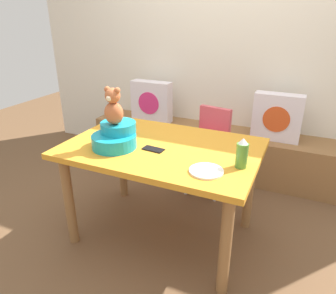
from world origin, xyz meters
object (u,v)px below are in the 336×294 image
(pillow_floral_right, at_px, (277,117))
(infant_seat_teal, at_px, (116,136))
(highchair, at_px, (208,139))
(ketchup_bottle, at_px, (242,154))
(pillow_floral_left, at_px, (152,102))
(dining_table, at_px, (162,159))
(teddy_bear, at_px, (113,107))
(cell_phone, at_px, (153,149))
(dinner_plate_near, at_px, (206,171))
(coffee_mug, at_px, (115,128))

(pillow_floral_right, height_order, infant_seat_teal, same)
(pillow_floral_right, height_order, highchair, pillow_floral_right)
(pillow_floral_right, bearing_deg, ketchup_bottle, -93.05)
(pillow_floral_left, bearing_deg, dining_table, -59.82)
(highchair, relative_size, ketchup_bottle, 4.27)
(highchair, bearing_deg, teddy_bear, -113.00)
(infant_seat_teal, bearing_deg, pillow_floral_left, 107.00)
(highchair, bearing_deg, infant_seat_teal, -113.01)
(highchair, bearing_deg, dining_table, -97.46)
(highchair, xyz_separation_m, cell_phone, (-0.12, -0.84, 0.22))
(pillow_floral_right, bearing_deg, infant_seat_teal, -124.79)
(dinner_plate_near, bearing_deg, highchair, 106.56)
(teddy_bear, bearing_deg, dining_table, 26.31)
(pillow_floral_right, relative_size, dining_table, 0.33)
(pillow_floral_left, distance_m, dinner_plate_near, 1.78)
(coffee_mug, distance_m, dinner_plate_near, 0.86)
(pillow_floral_left, relative_size, teddy_bear, 1.76)
(cell_phone, bearing_deg, teddy_bear, 106.46)
(dinner_plate_near, bearing_deg, pillow_floral_left, 127.33)
(pillow_floral_left, height_order, highchair, pillow_floral_left)
(ketchup_bottle, bearing_deg, pillow_floral_right, 86.95)
(highchair, bearing_deg, pillow_floral_left, 151.97)
(pillow_floral_left, bearing_deg, dinner_plate_near, -52.67)
(infant_seat_teal, xyz_separation_m, cell_phone, (0.26, 0.05, -0.07))
(pillow_floral_left, relative_size, dinner_plate_near, 2.20)
(ketchup_bottle, xyz_separation_m, coffee_mug, (-0.98, 0.15, -0.04))
(highchair, distance_m, teddy_bear, 1.09)
(dinner_plate_near, xyz_separation_m, cell_phone, (-0.42, 0.15, -0.00))
(infant_seat_teal, height_order, coffee_mug, infant_seat_teal)
(dining_table, height_order, ketchup_bottle, ketchup_bottle)
(ketchup_bottle, xyz_separation_m, cell_phone, (-0.58, 0.01, -0.08))
(dining_table, bearing_deg, ketchup_bottle, -9.84)
(dining_table, bearing_deg, pillow_floral_right, 61.76)
(infant_seat_teal, bearing_deg, pillow_floral_right, 55.21)
(highchair, xyz_separation_m, dinner_plate_near, (0.30, -1.00, 0.22))
(dinner_plate_near, bearing_deg, teddy_bear, 171.50)
(ketchup_bottle, bearing_deg, teddy_bear, -177.19)
(dining_table, xyz_separation_m, dinner_plate_near, (0.40, -0.24, 0.11))
(teddy_bear, bearing_deg, pillow_floral_right, 55.23)
(infant_seat_teal, bearing_deg, teddy_bear, -90.00)
(dinner_plate_near, relative_size, cell_phone, 1.39)
(ketchup_bottle, bearing_deg, dining_table, 170.16)
(ketchup_bottle, xyz_separation_m, dinner_plate_near, (-0.17, -0.14, -0.08))
(dinner_plate_near, bearing_deg, coffee_mug, 160.05)
(coffee_mug, bearing_deg, cell_phone, -19.77)
(highchair, bearing_deg, cell_phone, -98.22)
(pillow_floral_right, xyz_separation_m, highchair, (-0.53, -0.42, -0.16))
(infant_seat_teal, bearing_deg, highchair, 66.99)
(infant_seat_teal, xyz_separation_m, dinner_plate_near, (0.68, -0.10, -0.07))
(ketchup_bottle, relative_size, dinner_plate_near, 0.92)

